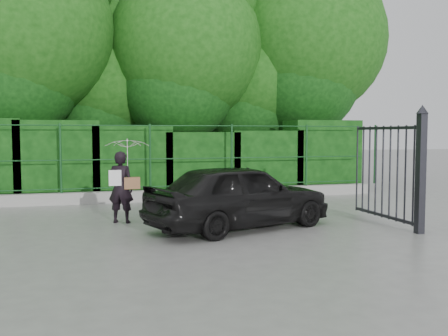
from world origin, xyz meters
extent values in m
plane|color=gray|center=(0.00, 0.00, 0.00)|extent=(80.00, 80.00, 0.00)
cube|color=#9E9E99|center=(0.00, 4.50, 0.15)|extent=(14.00, 0.25, 0.30)
cylinder|color=#14411B|center=(-1.90, 4.50, 1.20)|extent=(0.06, 0.06, 1.80)
cylinder|color=#14411B|center=(0.40, 4.50, 1.20)|extent=(0.06, 0.06, 1.80)
cylinder|color=#14411B|center=(2.70, 4.50, 1.20)|extent=(0.06, 0.06, 1.80)
cylinder|color=#14411B|center=(5.00, 4.50, 1.20)|extent=(0.06, 0.06, 1.80)
cylinder|color=#14411B|center=(7.30, 4.50, 1.20)|extent=(0.06, 0.06, 1.80)
cylinder|color=#14411B|center=(0.00, 4.50, 0.40)|extent=(13.60, 0.03, 0.03)
cylinder|color=#14411B|center=(0.00, 4.50, 1.15)|extent=(13.60, 0.03, 0.03)
cylinder|color=#14411B|center=(0.00, 4.50, 2.05)|extent=(13.60, 0.03, 0.03)
cube|color=black|center=(-2.00, 5.50, 1.10)|extent=(2.20, 1.20, 2.19)
cube|color=black|center=(0.00, 5.50, 1.03)|extent=(2.20, 1.20, 2.05)
cube|color=black|center=(2.00, 5.50, 0.94)|extent=(2.20, 1.20, 1.88)
cube|color=black|center=(4.00, 5.50, 0.97)|extent=(2.20, 1.20, 1.93)
cube|color=black|center=(6.00, 5.50, 1.12)|extent=(2.20, 1.20, 2.25)
cylinder|color=black|center=(-3.00, 7.20, 2.25)|extent=(0.36, 0.36, 4.50)
sphere|color=#14470F|center=(-3.00, 7.20, 4.95)|extent=(5.40, 5.40, 5.40)
cylinder|color=black|center=(-0.50, 8.50, 1.62)|extent=(0.36, 0.36, 3.25)
sphere|color=#14470F|center=(-0.50, 8.50, 3.58)|extent=(3.90, 3.90, 3.90)
cylinder|color=black|center=(2.00, 7.50, 2.12)|extent=(0.36, 0.36, 4.25)
sphere|color=#14470F|center=(2.00, 7.50, 4.68)|extent=(5.10, 5.10, 5.10)
cylinder|color=black|center=(4.50, 8.20, 1.75)|extent=(0.36, 0.36, 3.50)
sphere|color=#14470F|center=(4.50, 8.20, 3.85)|extent=(4.20, 4.20, 4.20)
cylinder|color=black|center=(6.50, 7.80, 2.38)|extent=(0.36, 0.36, 4.75)
sphere|color=#14470F|center=(6.50, 7.80, 5.23)|extent=(5.70, 5.70, 5.70)
cube|color=#24242B|center=(4.60, -1.20, 1.10)|extent=(0.14, 0.14, 2.20)
cone|color=#24242B|center=(4.60, -1.20, 2.28)|extent=(0.22, 0.22, 0.16)
cube|color=#24242B|center=(4.60, -0.05, 0.15)|extent=(0.05, 2.00, 0.06)
cube|color=#24242B|center=(4.60, -0.05, 1.95)|extent=(0.05, 2.00, 0.06)
cylinder|color=#24242B|center=(4.60, -1.00, 1.05)|extent=(0.04, 0.04, 1.90)
cylinder|color=#24242B|center=(4.60, -0.75, 1.05)|extent=(0.04, 0.04, 1.90)
cylinder|color=#24242B|center=(4.60, -0.50, 1.05)|extent=(0.04, 0.04, 1.90)
cylinder|color=#24242B|center=(4.60, -0.25, 1.05)|extent=(0.04, 0.04, 1.90)
cylinder|color=#24242B|center=(4.60, 0.00, 1.05)|extent=(0.04, 0.04, 1.90)
cylinder|color=#24242B|center=(4.60, 0.25, 1.05)|extent=(0.04, 0.04, 1.90)
cylinder|color=#24242B|center=(4.60, 0.50, 1.05)|extent=(0.04, 0.04, 1.90)
cylinder|color=#24242B|center=(4.60, 0.75, 1.05)|extent=(0.04, 0.04, 1.90)
cylinder|color=#24242B|center=(4.60, 1.00, 1.05)|extent=(0.04, 0.04, 1.90)
imported|color=black|center=(-0.61, 1.42, 0.74)|extent=(0.64, 0.55, 1.48)
imported|color=white|center=(-0.46, 1.47, 1.32)|extent=(0.93, 0.95, 0.85)
cube|color=brown|center=(-0.39, 1.34, 0.83)|extent=(0.32, 0.15, 0.24)
cube|color=white|center=(-0.73, 1.30, 0.94)|extent=(0.25, 0.02, 0.32)
imported|color=black|center=(1.57, 0.18, 0.64)|extent=(4.05, 2.66, 1.28)
camera|label=1|loc=(-1.35, -8.96, 1.85)|focal=40.00mm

